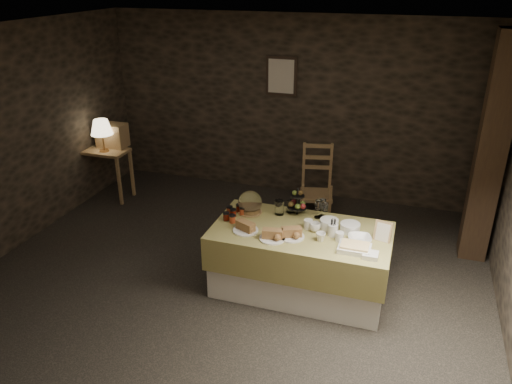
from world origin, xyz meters
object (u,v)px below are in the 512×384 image
(console_table, at_px, (105,158))
(fruit_stand, at_px, (297,204))
(table_lamp, at_px, (101,128))
(chair, at_px, (318,182))
(buffet_table, at_px, (300,256))
(timber_column, at_px, (491,152))
(wine_rack, at_px, (112,135))

(console_table, bearing_deg, fruit_stand, -18.85)
(fruit_stand, bearing_deg, table_lamp, 161.70)
(chair, xyz_separation_m, fruit_stand, (0.10, -1.65, 0.42))
(buffet_table, xyz_separation_m, timber_column, (1.79, 1.34, 0.89))
(buffet_table, xyz_separation_m, console_table, (-3.26, 1.41, 0.21))
(buffet_table, distance_m, chair, 2.00)
(table_lamp, bearing_deg, timber_column, -0.25)
(buffet_table, xyz_separation_m, wine_rack, (-3.21, 1.59, 0.51))
(buffet_table, relative_size, console_table, 2.41)
(console_table, xyz_separation_m, table_lamp, (0.05, -0.05, 0.48))
(buffet_table, height_order, timber_column, timber_column)
(buffet_table, height_order, console_table, console_table)
(table_lamp, relative_size, timber_column, 0.18)
(buffet_table, relative_size, timber_column, 0.69)
(buffet_table, bearing_deg, console_table, 156.65)
(fruit_stand, bearing_deg, chair, 93.44)
(console_table, height_order, timber_column, timber_column)
(chair, relative_size, fruit_stand, 2.44)
(buffet_table, bearing_deg, timber_column, 36.77)
(wine_rack, xyz_separation_m, timber_column, (5.00, -0.25, 0.38))
(table_lamp, height_order, timber_column, timber_column)
(timber_column, distance_m, fruit_stand, 2.21)
(buffet_table, distance_m, console_table, 3.56)
(wine_rack, distance_m, fruit_stand, 3.33)
(chair, bearing_deg, table_lamp, 179.15)
(buffet_table, bearing_deg, chair, 96.53)
(buffet_table, relative_size, table_lamp, 3.89)
(wine_rack, relative_size, chair, 0.57)
(wine_rack, xyz_separation_m, chair, (2.98, 0.40, -0.50))
(console_table, distance_m, timber_column, 5.10)
(buffet_table, relative_size, wine_rack, 4.29)
(console_table, height_order, table_lamp, table_lamp)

